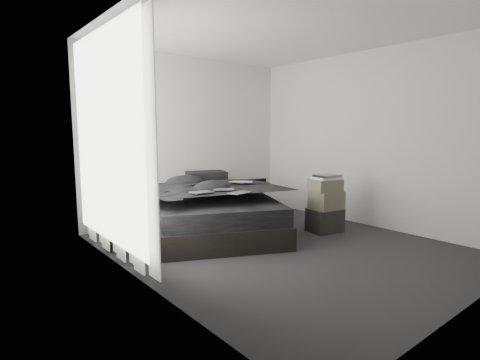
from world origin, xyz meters
TOP-DOWN VIEW (x-y plane):
  - floor at (0.00, 0.00)m, footprint 3.60×4.20m
  - ceiling at (0.00, 0.00)m, footprint 3.60×4.20m
  - wall_back at (0.00, 2.10)m, footprint 3.60×0.01m
  - wall_front at (0.00, -2.10)m, footprint 3.60×0.01m
  - wall_left at (-1.80, 0.00)m, footprint 0.01×4.20m
  - wall_right at (1.80, 0.00)m, footprint 0.01×4.20m
  - window_left at (-1.78, 0.90)m, footprint 0.02×2.00m
  - curtain_left at (-1.73, 0.90)m, footprint 0.06×2.12m
  - bed at (-0.28, 1.02)m, footprint 2.32×2.57m
  - mattress at (-0.28, 1.02)m, footprint 2.24×2.49m
  - duvet at (-0.31, 0.97)m, footprint 2.16×2.28m
  - pillow_lower at (0.01, 1.78)m, footprint 0.75×0.65m
  - pillow_upper at (0.07, 1.73)m, footprint 0.69×0.58m
  - laptop at (0.09, 0.90)m, footprint 0.39×0.39m
  - comic_a at (-0.75, 0.62)m, footprint 0.27×0.19m
  - comic_b at (-0.41, 0.63)m, footprint 0.32×0.30m
  - comic_c at (-0.42, 0.30)m, footprint 0.29×0.22m
  - side_stand at (-1.55, 0.96)m, footprint 0.45×0.45m
  - papers at (-1.54, 0.95)m, footprint 0.33×0.28m
  - floor_books at (-1.35, 1.14)m, footprint 0.18×0.22m
  - box_lower at (0.99, 0.10)m, footprint 0.50×0.43m
  - box_mid at (1.00, 0.09)m, footprint 0.45×0.38m
  - box_upper at (0.98, 0.11)m, footprint 0.46×0.40m
  - art_book_white at (0.99, 0.10)m, footprint 0.38×0.33m
  - art_book_snake at (1.00, 0.09)m, footprint 0.35×0.29m

SIDE VIEW (x-z plane):
  - floor at x=0.00m, z-range -0.01..0.01m
  - floor_books at x=-1.35m, z-range 0.00..0.13m
  - bed at x=-0.28m, z-range 0.00..0.29m
  - box_lower at x=0.99m, z-range 0.00..0.33m
  - side_stand at x=-1.55m, z-range 0.00..0.72m
  - mattress at x=-0.28m, z-range 0.29..0.51m
  - box_mid at x=1.00m, z-range 0.33..0.58m
  - pillow_lower at x=0.01m, z-range 0.51..0.65m
  - duvet at x=-0.31m, z-range 0.51..0.75m
  - box_upper at x=0.98m, z-range 0.58..0.75m
  - pillow_upper at x=0.07m, z-range 0.65..0.79m
  - papers at x=-1.54m, z-range 0.72..0.73m
  - comic_a at x=-0.75m, z-range 0.75..0.76m
  - comic_b at x=-0.41m, z-range 0.76..0.77m
  - art_book_white at x=0.99m, z-range 0.75..0.78m
  - laptop at x=0.09m, z-range 0.75..0.78m
  - comic_c at x=-0.42m, z-range 0.77..0.77m
  - art_book_snake at x=1.00m, z-range 0.78..0.82m
  - curtain_left at x=-1.73m, z-range 0.04..2.52m
  - wall_back at x=0.00m, z-range 0.00..2.60m
  - wall_front at x=0.00m, z-range 0.00..2.60m
  - wall_left at x=-1.80m, z-range 0.00..2.60m
  - wall_right at x=1.80m, z-range 0.00..2.60m
  - window_left at x=-1.78m, z-range 0.20..2.50m
  - ceiling at x=0.00m, z-range 2.60..2.60m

